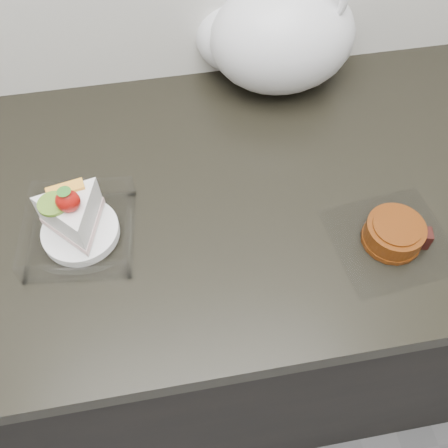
{
  "coord_description": "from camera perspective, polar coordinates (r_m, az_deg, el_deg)",
  "views": [
    {
      "loc": [
        -0.01,
        1.17,
        1.58
      ],
      "look_at": [
        0.07,
        1.59,
        0.94
      ],
      "focal_mm": 40.0,
      "sensor_mm": 36.0,
      "label": 1
    }
  ],
  "objects": [
    {
      "name": "cake_tray",
      "position": [
        0.81,
        -16.41,
        0.01
      ],
      "size": [
        0.18,
        0.18,
        0.13
      ],
      "rotation": [
        0.0,
        0.0,
        -0.11
      ],
      "color": "white",
      "rests_on": "counter"
    },
    {
      "name": "counter",
      "position": [
        1.24,
        -4.04,
        -9.46
      ],
      "size": [
        2.04,
        0.64,
        0.9
      ],
      "color": "black",
      "rests_on": "ground"
    },
    {
      "name": "plastic_bag",
      "position": [
        1.01,
        5.65,
        20.54
      ],
      "size": [
        0.35,
        0.3,
        0.25
      ],
      "rotation": [
        0.0,
        0.0,
        -0.37
      ],
      "color": "silver",
      "rests_on": "counter"
    },
    {
      "name": "mooncake_wrap",
      "position": [
        0.83,
        18.87,
        -1.17
      ],
      "size": [
        0.2,
        0.19,
        0.04
      ],
      "rotation": [
        0.0,
        0.0,
        0.28
      ],
      "color": "white",
      "rests_on": "counter"
    }
  ]
}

